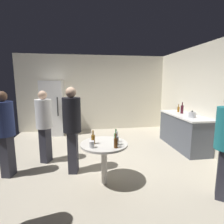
# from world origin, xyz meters

# --- Properties ---
(ground_plane) EXTENTS (5.20, 5.20, 0.10)m
(ground_plane) POSITION_xyz_m (0.00, 0.00, -0.05)
(ground_plane) COLOR #B2A893
(wall_back) EXTENTS (5.32, 0.06, 2.70)m
(wall_back) POSITION_xyz_m (0.00, 2.63, 1.35)
(wall_back) COLOR silver
(wall_back) RESTS_ON ground_plane
(wall_side_right) EXTENTS (0.06, 5.20, 2.70)m
(wall_side_right) POSITION_xyz_m (2.63, 0.00, 1.35)
(wall_side_right) COLOR silver
(wall_side_right) RESTS_ON ground_plane
(refrigerator) EXTENTS (0.70, 0.68, 1.80)m
(refrigerator) POSITION_xyz_m (-1.40, 2.20, 0.90)
(refrigerator) COLOR white
(refrigerator) RESTS_ON ground_plane
(kitchen_counter) EXTENTS (0.64, 1.70, 0.90)m
(kitchen_counter) POSITION_xyz_m (2.28, 0.39, 0.45)
(kitchen_counter) COLOR #4C515B
(kitchen_counter) RESTS_ON ground_plane
(kettle) EXTENTS (0.24, 0.17, 0.18)m
(kettle) POSITION_xyz_m (2.23, -0.02, 0.97)
(kettle) COLOR #B2B2B7
(kettle) RESTS_ON kitchen_counter
(wine_bottle_on_counter) EXTENTS (0.08, 0.08, 0.31)m
(wine_bottle_on_counter) POSITION_xyz_m (2.30, 0.57, 1.02)
(wine_bottle_on_counter) COLOR #3F141E
(wine_bottle_on_counter) RESTS_ON kitchen_counter
(beer_bottle_on_counter) EXTENTS (0.06, 0.06, 0.23)m
(beer_bottle_on_counter) POSITION_xyz_m (2.33, 0.82, 0.98)
(beer_bottle_on_counter) COLOR #8C5919
(beer_bottle_on_counter) RESTS_ON kitchen_counter
(foreground_table) EXTENTS (0.80, 0.80, 0.73)m
(foreground_table) POSITION_xyz_m (-0.04, -1.06, 0.63)
(foreground_table) COLOR beige
(foreground_table) RESTS_ON ground_plane
(beer_bottle_amber) EXTENTS (0.06, 0.06, 0.23)m
(beer_bottle_amber) POSITION_xyz_m (-0.23, -1.07, 0.82)
(beer_bottle_amber) COLOR #8C5919
(beer_bottle_amber) RESTS_ON foreground_table
(beer_bottle_brown) EXTENTS (0.06, 0.06, 0.23)m
(beer_bottle_brown) POSITION_xyz_m (0.12, -1.30, 0.82)
(beer_bottle_brown) COLOR #593314
(beer_bottle_brown) RESTS_ON foreground_table
(beer_bottle_green) EXTENTS (0.06, 0.06, 0.23)m
(beer_bottle_green) POSITION_xyz_m (0.17, -1.04, 0.82)
(beer_bottle_green) COLOR #26662D
(beer_bottle_green) RESTS_ON foreground_table
(beer_bottle_clear) EXTENTS (0.06, 0.06, 0.23)m
(beer_bottle_clear) POSITION_xyz_m (0.15, -1.19, 0.82)
(beer_bottle_clear) COLOR silver
(beer_bottle_clear) RESTS_ON foreground_table
(plastic_cup_white) EXTENTS (0.08, 0.08, 0.11)m
(plastic_cup_white) POSITION_xyz_m (-0.26, -1.25, 0.79)
(plastic_cup_white) COLOR white
(plastic_cup_white) RESTS_ON foreground_table
(person_in_white_shirt) EXTENTS (0.45, 0.45, 1.58)m
(person_in_white_shirt) POSITION_xyz_m (-1.22, 0.01, 0.92)
(person_in_white_shirt) COLOR #2D2D38
(person_in_white_shirt) RESTS_ON ground_plane
(person_in_black_shirt) EXTENTS (0.38, 0.38, 1.67)m
(person_in_black_shirt) POSITION_xyz_m (-0.59, -0.57, 0.97)
(person_in_black_shirt) COLOR #2D2D38
(person_in_black_shirt) RESTS_ON ground_plane
(person_in_navy_shirt) EXTENTS (0.41, 0.41, 1.60)m
(person_in_navy_shirt) POSITION_xyz_m (-1.80, -0.52, 0.93)
(person_in_navy_shirt) COLOR #2D2D38
(person_in_navy_shirt) RESTS_ON ground_plane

